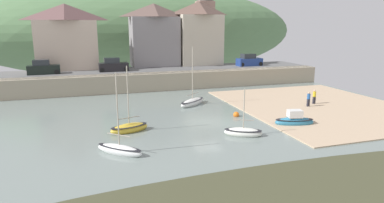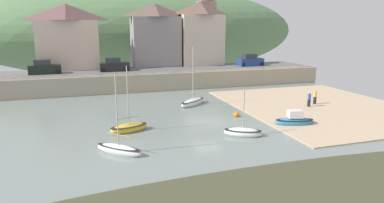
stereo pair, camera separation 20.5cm
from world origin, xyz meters
The scene contains 18 objects.
ground centered at (1.40, -9.56, 0.16)m, with size 48.00×41.00×0.61m.
quay_seawall centered at (0.00, 17.50, 1.36)m, with size 48.00×9.40×2.40m.
hillside_backdrop centered at (1.99, 55.20, 7.48)m, with size 80.00×44.00×21.37m.
waterfront_building_left centered at (-12.75, 25.20, 7.22)m, with size 8.85×5.56×9.48m.
waterfront_building_centre centered at (0.38, 25.20, 7.36)m, with size 7.74×4.79×9.75m.
waterfront_building_right centered at (7.85, 25.20, 7.60)m, with size 7.25×5.52×10.23m.
church_with_spire centered at (10.34, 29.20, 10.45)m, with size 3.00×3.00×15.62m.
sailboat_nearest_shore centered at (-7.32, -0.65, 0.30)m, with size 3.60×2.25×5.80m.
motorboat_with_cabin centered at (7.18, -3.32, 0.39)m, with size 3.75×2.10×1.59m.
sailboat_blue_trim centered at (0.83, 7.01, 0.31)m, with size 4.07×3.59×6.74m.
sailboat_far_left centered at (1.42, -4.60, 0.27)m, with size 3.35×2.56×4.08m.
sailboat_tall_mast centered at (-8.65, -5.52, 0.30)m, with size 3.35×3.22×5.92m.
parked_car_near_slipway centered at (-15.86, 20.70, 3.20)m, with size 4.19×1.93×1.95m.
parked_car_by_wall centered at (-6.63, 20.70, 3.20)m, with size 4.13×1.82×1.95m.
parked_car_end_of_row centered at (14.94, 20.70, 3.20)m, with size 4.15×1.84×1.95m.
person_on_slipway centered at (14.03, 2.87, 0.98)m, with size 0.34×0.34×1.62m.
person_near_water centered at (12.60, 1.99, 0.98)m, with size 0.34×0.34×1.62m.
mooring_buoy centered at (3.42, 0.95, 0.18)m, with size 0.59×0.59×0.59m.
Camera 1 is at (-10.64, -28.25, 8.83)m, focal length 31.39 mm.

